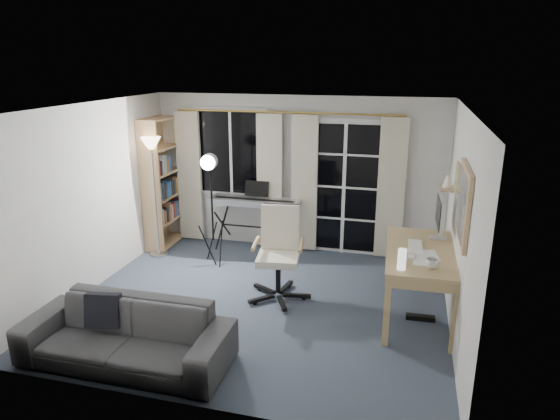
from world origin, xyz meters
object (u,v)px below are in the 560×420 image
object	(u,v)px
studio_light	(210,175)
torchiere_lamp	(152,161)
desk	(420,259)
monitor	(440,214)
office_chair	(279,244)
mug	(432,262)
sofa	(125,325)
bookshelf	(162,185)
keyboard_piano	(255,203)

from	to	relation	value
studio_light	torchiere_lamp	bearing A→B (deg)	164.38
desk	monitor	distance (m)	0.64
office_chair	mug	xyz separation A→B (m)	(1.81, -0.64, 0.21)
desk	sofa	world-z (taller)	desk
studio_light	office_chair	distance (m)	1.50
bookshelf	office_chair	xyz separation A→B (m)	(2.30, -1.33, -0.29)
keyboard_piano	bookshelf	bearing A→B (deg)	-177.91
keyboard_piano	mug	distance (m)	3.28
torchiere_lamp	monitor	bearing A→B (deg)	-7.11
torchiere_lamp	sofa	distance (m)	3.06
bookshelf	monitor	distance (m)	4.33
bookshelf	desk	distance (m)	4.27
keyboard_piano	mug	bearing A→B (deg)	-38.87
bookshelf	mug	world-z (taller)	bookshelf
torchiere_lamp	desk	size ratio (longest dim) A/B	1.16
office_chair	sofa	size ratio (longest dim) A/B	0.56
monitor	torchiere_lamp	bearing A→B (deg)	170.92
sofa	keyboard_piano	bearing A→B (deg)	84.17
monitor	sofa	size ratio (longest dim) A/B	0.29
desk	sofa	size ratio (longest dim) A/B	0.75
torchiere_lamp	office_chair	size ratio (longest dim) A/B	1.57
studio_light	bookshelf	bearing A→B (deg)	142.87
studio_light	monitor	world-z (taller)	studio_light
studio_light	sofa	xyz separation A→B (m)	(0.09, -2.50, -0.95)
torchiere_lamp	mug	size ratio (longest dim) A/B	13.48
monitor	bookshelf	bearing A→B (deg)	164.40
keyboard_piano	desk	bearing A→B (deg)	-32.35
torchiere_lamp	monitor	world-z (taller)	torchiere_lamp
office_chair	monitor	xyz separation A→B (m)	(1.90, 0.31, 0.45)
desk	sofa	xyz separation A→B (m)	(-2.79, -1.71, -0.32)
studio_light	monitor	size ratio (longest dim) A/B	2.84
bookshelf	mug	distance (m)	4.55
monitor	mug	distance (m)	0.99
office_chair	monitor	size ratio (longest dim) A/B	1.95
mug	bookshelf	bearing A→B (deg)	154.39
sofa	desk	bearing A→B (deg)	31.37
bookshelf	sofa	xyz separation A→B (m)	(1.21, -3.18, -0.57)
office_chair	mug	bearing A→B (deg)	-27.69
bookshelf	office_chair	size ratio (longest dim) A/B	1.77
desk	sofa	distance (m)	3.29
torchiere_lamp	desk	bearing A→B (deg)	-13.92
desk	studio_light	bearing A→B (deg)	162.71
desk	monitor	xyz separation A→B (m)	(0.20, 0.45, 0.41)
monitor	office_chair	bearing A→B (deg)	-172.75
torchiere_lamp	studio_light	distance (m)	0.99
desk	sofa	bearing A→B (deg)	-150.52
keyboard_piano	office_chair	distance (m)	1.59
keyboard_piano	studio_light	bearing A→B (deg)	-119.69
studio_light	desk	distance (m)	3.06
bookshelf	monitor	bearing A→B (deg)	-15.10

